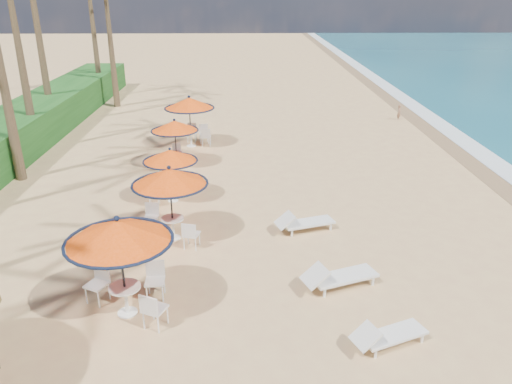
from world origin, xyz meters
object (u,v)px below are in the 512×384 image
station_2 (170,160)px  station_1 (169,186)px  station_3 (173,132)px  lounger_mid (337,276)px  lounger_near (387,335)px  station_0 (121,243)px  station_4 (191,109)px  lounger_far (303,222)px

station_2 → station_1: bearing=-82.4°
station_3 → lounger_mid: size_ratio=1.00×
lounger_near → station_0: bearing=144.7°
station_2 → station_4: bearing=89.1°
lounger_far → station_1: bearing=168.5°
station_0 → station_2: 7.03m
station_2 → lounger_mid: 8.09m
station_0 → station_1: bearing=81.9°
station_4 → lounger_near: bearing=-69.4°
station_0 → lounger_near: station_0 is taller
lounger_mid → station_2: bearing=110.3°
station_2 → station_3: station_3 is taller
lounger_near → lounger_far: bearing=79.9°
lounger_mid → lounger_far: (-0.56, 3.38, -0.02)m
station_0 → station_1: 3.95m
lounger_near → station_4: bearing=88.2°
station_4 → lounger_mid: bearing=-68.6°
station_4 → lounger_far: 10.87m
station_3 → lounger_mid: bearing=-60.6°
lounger_mid → station_0: bearing=169.8°
station_1 → lounger_far: 4.55m
station_0 → lounger_far: (4.83, 4.38, -1.63)m
station_0 → lounger_far: bearing=42.2°
station_1 → station_4: station_4 is taller
station_2 → lounger_far: bearing=-29.5°
station_3 → station_4: bearing=81.3°
station_2 → lounger_mid: bearing=-49.0°
station_3 → lounger_mid: (5.62, -9.97, -1.26)m
lounger_near → lounger_far: lounger_far is taller
station_4 → lounger_far: station_4 is taller
station_2 → lounger_near: 10.39m
station_4 → lounger_near: (5.84, -15.51, -1.60)m
station_3 → lounger_far: bearing=-52.5°
station_0 → station_4: size_ratio=1.03×
station_0 → lounger_far: station_0 is taller
station_0 → station_4: 14.12m
station_1 → station_3: size_ratio=1.13×
station_4 → station_3: bearing=-98.7°
station_0 → lounger_near: (6.09, -1.40, -1.65)m
lounger_near → station_1: bearing=113.8°
station_2 → station_4: size_ratio=0.82×
station_1 → lounger_near: size_ratio=1.31×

